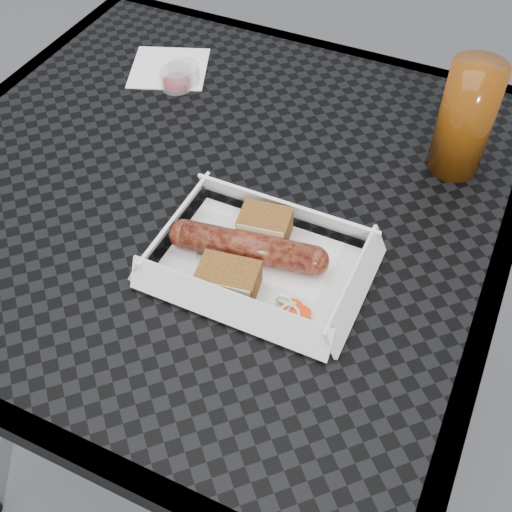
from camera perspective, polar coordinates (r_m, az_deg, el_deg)
The scene contains 11 objects.
ground at distance 1.47m, azimuth -2.73°, elevation -15.35°, with size 60.00×60.00×0.00m, color #4E4E50.
patio_table at distance 0.92m, azimuth -4.23°, elevation 3.20°, with size 0.80×0.80×0.74m.
food_tray at distance 0.76m, azimuth 0.32°, elevation -0.88°, with size 0.22×0.15×0.00m, color white.
bratwurst at distance 0.75m, azimuth -0.74°, elevation 0.79°, with size 0.19×0.06×0.04m.
bread_near at distance 0.77m, azimuth 0.80°, elevation 2.68°, with size 0.06×0.04×0.04m, color brown.
bread_far at distance 0.72m, azimuth -2.47°, elevation -2.06°, with size 0.07×0.04×0.03m, color brown.
veg_garnish at distance 0.71m, azimuth 3.00°, elevation -5.03°, with size 0.03×0.03×0.00m.
napkin at distance 1.09m, azimuth -7.72°, elevation 16.23°, with size 0.12×0.12×0.00m, color white.
condiment_cup_sauce at distance 1.04m, azimuth -7.10°, elevation 15.40°, with size 0.05×0.05×0.03m, color maroon.
condiment_cup_empty at distance 1.04m, azimuth -6.46°, elevation 15.75°, with size 0.05×0.05×0.03m, color silver.
drink_glass at distance 0.88m, azimuth 18.13°, elevation 11.48°, with size 0.07×0.07×0.16m, color #5F2C08.
Camera 1 is at (0.33, -0.55, 1.32)m, focal length 45.00 mm.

